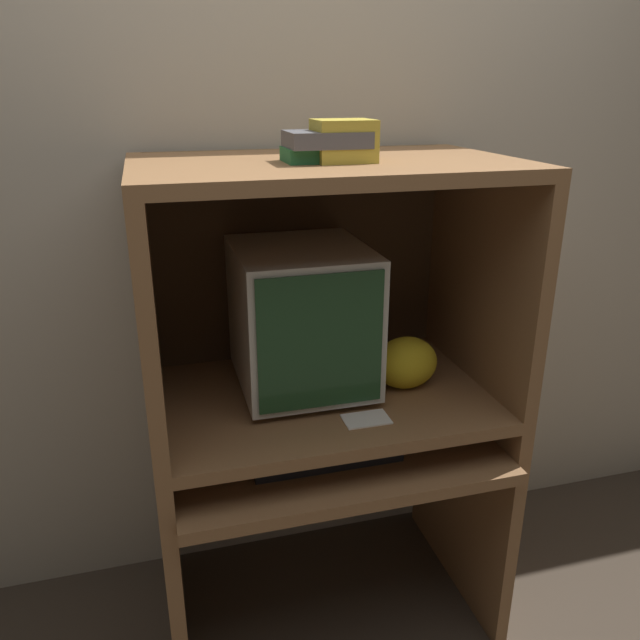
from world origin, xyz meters
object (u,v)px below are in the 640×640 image
(snack_bag, at_px, (406,363))
(storage_box, at_px, (343,141))
(keyboard, at_px, (324,454))
(mouse, at_px, (413,443))
(book_stack, at_px, (326,146))
(crt_monitor, at_px, (302,317))

(snack_bag, xyz_separation_m, storage_box, (-0.21, -0.03, 0.65))
(keyboard, xyz_separation_m, mouse, (0.26, -0.02, 0.00))
(mouse, distance_m, storage_box, 0.86)
(book_stack, distance_m, storage_box, 0.05)
(snack_bag, distance_m, book_stack, 0.68)
(keyboard, bearing_deg, storage_box, 49.93)
(crt_monitor, height_order, book_stack, book_stack)
(snack_bag, height_order, storage_box, storage_box)
(keyboard, relative_size, snack_bag, 2.17)
(book_stack, bearing_deg, snack_bag, 4.20)
(book_stack, relative_size, storage_box, 1.40)
(mouse, xyz_separation_m, book_stack, (-0.23, 0.12, 0.82))
(snack_bag, bearing_deg, mouse, -100.78)
(book_stack, bearing_deg, mouse, -27.24)
(keyboard, bearing_deg, book_stack, 73.53)
(crt_monitor, distance_m, keyboard, 0.40)
(mouse, height_order, book_stack, book_stack)
(keyboard, xyz_separation_m, storage_box, (0.07, 0.09, 0.84))
(keyboard, relative_size, mouse, 6.43)
(crt_monitor, xyz_separation_m, keyboard, (0.01, -0.21, -0.34))
(crt_monitor, xyz_separation_m, snack_bag, (0.30, -0.09, -0.14))
(book_stack, height_order, storage_box, storage_box)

